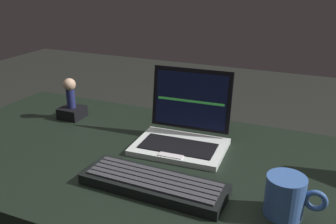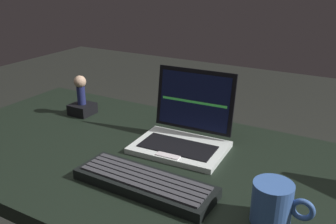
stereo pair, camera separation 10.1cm
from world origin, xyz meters
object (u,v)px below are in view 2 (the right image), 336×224
object	(u,v)px
figurine_stand	(82,109)
figurine	(80,87)
external_keyboard	(146,183)
laptop_front	(184,132)
coffee_mug	(273,203)

from	to	relation	value
figurine_stand	figurine	world-z (taller)	figurine
external_keyboard	figurine_stand	bearing A→B (deg)	147.34
laptop_front	coffee_mug	bearing A→B (deg)	-35.32
coffee_mug	external_keyboard	bearing A→B (deg)	-175.58
external_keyboard	figurine	distance (m)	0.54
external_keyboard	figurine_stand	xyz separation A→B (m)	(-0.45, 0.29, 0.00)
external_keyboard	figurine	size ratio (longest dim) A/B	3.36
laptop_front	figurine_stand	distance (m)	0.43
laptop_front	figurine_stand	xyz separation A→B (m)	(-0.43, 0.05, -0.02)
external_keyboard	coffee_mug	distance (m)	0.29
figurine_stand	external_keyboard	bearing A→B (deg)	-32.66
coffee_mug	figurine	bearing A→B (deg)	160.10
laptop_front	external_keyboard	size ratio (longest dim) A/B	0.76
figurine_stand	coffee_mug	size ratio (longest dim) A/B	0.62
laptop_front	external_keyboard	distance (m)	0.25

